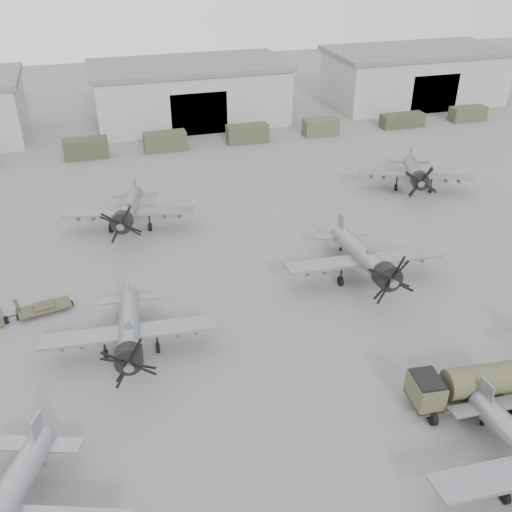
{
  "coord_description": "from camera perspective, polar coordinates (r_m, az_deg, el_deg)",
  "views": [
    {
      "loc": [
        -14.97,
        -23.95,
        26.79
      ],
      "look_at": [
        -3.3,
        15.5,
        2.5
      ],
      "focal_mm": 40.0,
      "sensor_mm": 36.0,
      "label": 1
    }
  ],
  "objects": [
    {
      "name": "aircraft_mid_2",
      "position": [
        48.41,
        10.96,
        -0.23
      ],
      "size": [
        13.53,
        12.18,
        5.4
      ],
      "rotation": [
        0.0,
        0.0,
        -0.07
      ],
      "color": "gray",
      "rests_on": "ground"
    },
    {
      "name": "aircraft_far_1",
      "position": [
        67.09,
        15.66,
        8.01
      ],
      "size": [
        12.42,
        11.26,
        5.09
      ],
      "rotation": [
        0.0,
        0.0,
        -0.43
      ],
      "color": "gray",
      "rests_on": "ground"
    },
    {
      "name": "ground_crew",
      "position": [
        48.06,
        -22.75,
        -4.82
      ],
      "size": [
        0.44,
        0.65,
        1.72
      ],
      "primitive_type": "imported",
      "rotation": [
        0.0,
        0.0,
        1.62
      ],
      "color": "#43472E",
      "rests_on": "ground"
    },
    {
      "name": "support_truck_2",
      "position": [
        78.23,
        -16.63,
        10.26
      ],
      "size": [
        5.66,
        2.2,
        2.59
      ],
      "primitive_type": "cube",
      "color": "#373925",
      "rests_on": "ground"
    },
    {
      "name": "aircraft_far_0",
      "position": [
        57.21,
        -12.66,
        4.48
      ],
      "size": [
        12.95,
        11.66,
        5.15
      ],
      "rotation": [
        0.0,
        0.0,
        -0.22
      ],
      "color": "gray",
      "rests_on": "ground"
    },
    {
      "name": "support_truck_7",
      "position": [
        96.23,
        20.42,
        13.2
      ],
      "size": [
        5.64,
        2.2,
        2.15
      ],
      "primitive_type": "cube",
      "color": "#40422B",
      "rests_on": "ground"
    },
    {
      "name": "support_truck_4",
      "position": [
        80.91,
        -0.87,
        12.14
      ],
      "size": [
        5.77,
        2.2,
        2.46
      ],
      "primitive_type": "cube",
      "color": "#3B402A",
      "rests_on": "ground"
    },
    {
      "name": "support_truck_6",
      "position": [
        90.16,
        14.41,
        13.0
      ],
      "size": [
        6.6,
        2.2,
        2.01
      ],
      "primitive_type": "cube",
      "color": "#353A26",
      "rests_on": "ground"
    },
    {
      "name": "hangar_right",
      "position": [
        103.39,
        15.51,
        16.99
      ],
      "size": [
        29.0,
        14.8,
        8.7
      ],
      "color": "#9D9D93",
      "rests_on": "ground"
    },
    {
      "name": "support_truck_5",
      "position": [
        84.37,
        6.47,
        12.7
      ],
      "size": [
        4.95,
        2.2,
        2.37
      ],
      "primitive_type": "cube",
      "color": "#48492F",
      "rests_on": "ground"
    },
    {
      "name": "hangar_center",
      "position": [
        90.04,
        -6.64,
        15.95
      ],
      "size": [
        29.0,
        14.8,
        8.7
      ],
      "color": "#9D9D93",
      "rests_on": "ground"
    },
    {
      "name": "support_truck_3",
      "position": [
        78.77,
        -9.07,
        11.26
      ],
      "size": [
        5.64,
        2.2,
        2.49
      ],
      "primitive_type": "cube",
      "color": "#3D3F29",
      "rests_on": "ground"
    },
    {
      "name": "fuel_tanker",
      "position": [
        38.97,
        20.24,
        -12.0
      ],
      "size": [
        7.55,
        3.16,
        2.83
      ],
      "rotation": [
        0.0,
        0.0,
        -0.1
      ],
      "color": "#48482F",
      "rests_on": "ground"
    },
    {
      "name": "ground",
      "position": [
        38.93,
        11.54,
        -13.72
      ],
      "size": [
        220.0,
        220.0,
        0.0
      ],
      "primitive_type": "plane",
      "color": "slate",
      "rests_on": "ground"
    },
    {
      "name": "tug_trailer",
      "position": [
        47.96,
        -23.29,
        -5.52
      ],
      "size": [
        7.06,
        2.64,
        1.4
      ],
      "rotation": [
        0.0,
        0.0,
        0.2
      ],
      "color": "#3F3E29",
      "rests_on": "ground"
    },
    {
      "name": "aircraft_mid_1",
      "position": [
        40.8,
        -12.56,
        -7.37
      ],
      "size": [
        12.16,
        10.94,
        4.85
      ],
      "rotation": [
        0.0,
        0.0,
        -0.09
      ],
      "color": "gray",
      "rests_on": "ground"
    }
  ]
}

